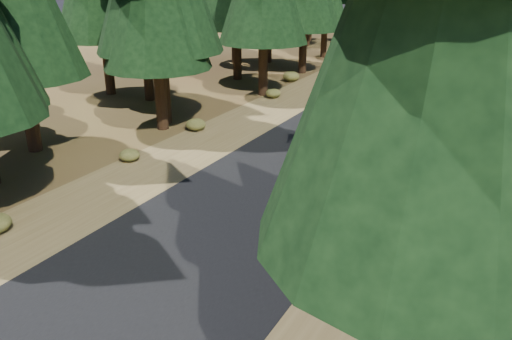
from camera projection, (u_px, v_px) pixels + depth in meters
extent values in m
plane|color=#482D19|center=(230.00, 225.00, 13.82)|extent=(120.00, 120.00, 0.00)
cube|color=black|center=(303.00, 166.00, 17.88)|extent=(6.00, 100.00, 0.01)
cube|color=brown|center=(197.00, 146.00, 19.93)|extent=(3.20, 100.00, 0.01)
cube|color=brown|center=(436.00, 192.00, 15.83)|extent=(3.20, 100.00, 0.01)
cylinder|color=black|center=(426.00, 243.00, 7.19)|extent=(0.53, 0.53, 5.85)
cylinder|color=black|center=(23.00, 77.00, 18.36)|extent=(0.53, 0.53, 5.73)
cylinder|color=black|center=(159.00, 68.00, 21.06)|extent=(0.51, 0.51, 5.34)
cylinder|color=black|center=(497.00, 136.00, 13.91)|extent=(0.48, 0.48, 4.52)
cylinder|color=black|center=(161.00, 52.00, 21.70)|extent=(0.56, 0.56, 6.43)
cylinder|color=black|center=(146.00, 47.00, 25.80)|extent=(0.52, 0.52, 5.56)
cylinder|color=black|center=(263.00, 43.00, 26.86)|extent=(0.53, 0.53, 5.72)
cylinder|color=black|center=(237.00, 28.00, 30.66)|extent=(0.55, 0.55, 6.37)
cylinder|color=black|center=(303.00, 30.00, 32.74)|extent=(0.53, 0.53, 5.64)
cylinder|color=black|center=(269.00, 25.00, 36.50)|extent=(0.52, 0.52, 5.45)
cylinder|color=black|center=(325.00, 28.00, 38.91)|extent=(0.48, 0.48, 4.42)
cylinder|color=black|center=(308.00, 19.00, 44.80)|extent=(0.49, 0.49, 4.75)
cylinder|color=black|center=(105.00, 39.00, 27.05)|extent=(0.54, 0.54, 6.00)
cylinder|color=black|center=(235.00, 18.00, 36.28)|extent=(0.56, 0.56, 6.40)
cylinder|color=black|center=(375.00, 8.00, 45.79)|extent=(0.56, 0.56, 6.40)
cylinder|color=black|center=(354.00, 3.00, 49.49)|extent=(0.57, 0.57, 6.80)
cylinder|color=black|center=(422.00, 7.00, 49.41)|extent=(0.54, 0.54, 6.00)
cylinder|color=black|center=(511.00, 8.00, 45.77)|extent=(0.56, 0.56, 6.40)
cylinder|color=black|center=(469.00, 2.00, 49.91)|extent=(0.57, 0.57, 6.80)
cylinder|color=black|center=(310.00, 11.00, 47.80)|extent=(0.52, 0.52, 5.60)
ellipsoid|color=#474C1E|center=(498.00, 90.00, 27.94)|extent=(0.85, 0.85, 0.51)
ellipsoid|color=#474C1E|center=(483.00, 129.00, 21.34)|extent=(0.73, 0.73, 0.44)
ellipsoid|color=#474C1E|center=(129.00, 155.00, 18.30)|extent=(0.74, 0.74, 0.44)
ellipsoid|color=#474C1E|center=(196.00, 125.00, 21.75)|extent=(0.86, 0.86, 0.52)
ellipsoid|color=#474C1E|center=(457.00, 247.00, 12.15)|extent=(0.93, 0.93, 0.56)
ellipsoid|color=#474C1E|center=(291.00, 76.00, 31.13)|extent=(1.03, 1.03, 0.62)
ellipsoid|color=#474C1E|center=(273.00, 93.00, 27.20)|extent=(0.83, 0.83, 0.50)
ellipsoid|color=#474C1E|center=(479.00, 173.00, 16.61)|extent=(0.90, 0.90, 0.54)
cube|color=black|center=(293.00, 210.00, 12.44)|extent=(0.38, 0.32, 0.48)
sphere|color=red|center=(293.00, 197.00, 12.30)|extent=(0.35, 0.35, 0.27)
cube|color=black|center=(309.00, 118.00, 19.34)|extent=(0.43, 0.30, 0.56)
sphere|color=black|center=(310.00, 108.00, 19.19)|extent=(0.37, 0.37, 0.31)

